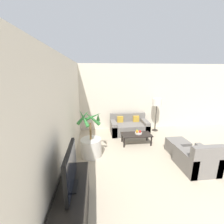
% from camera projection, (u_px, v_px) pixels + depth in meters
% --- Properties ---
extents(wall_back, '(8.53, 0.06, 2.70)m').
position_uv_depth(wall_back, '(161.00, 97.00, 6.41)').
color(wall_back, beige).
rests_on(wall_back, ground_plane).
extents(wall_left, '(0.06, 7.74, 2.70)m').
position_uv_depth(wall_left, '(63.00, 122.00, 3.05)').
color(wall_left, beige).
rests_on(wall_left, ground_plane).
extents(tv_console, '(0.44, 1.32, 0.63)m').
position_uv_depth(tv_console, '(73.00, 204.00, 2.37)').
color(tv_console, black).
rests_on(tv_console, ground_plane).
extents(television, '(0.18, 0.83, 0.63)m').
position_uv_depth(television, '(71.00, 169.00, 2.21)').
color(television, black).
rests_on(television, tv_console).
extents(potted_palm, '(0.72, 0.71, 1.41)m').
position_uv_depth(potted_palm, '(91.00, 144.00, 4.26)').
color(potted_palm, beige).
rests_on(potted_palm, ground_plane).
extents(sofa_loveseat, '(1.45, 0.85, 0.75)m').
position_uv_depth(sofa_loveseat, '(129.00, 127.00, 5.96)').
color(sofa_loveseat, slate).
rests_on(sofa_loveseat, ground_plane).
extents(floor_lamp, '(0.35, 0.35, 1.36)m').
position_uv_depth(floor_lamp, '(157.00, 103.00, 5.99)').
color(floor_lamp, '#2D2823').
rests_on(floor_lamp, ground_plane).
extents(coffee_table, '(1.00, 0.50, 0.35)m').
position_uv_depth(coffee_table, '(136.00, 135.00, 5.02)').
color(coffee_table, black).
rests_on(coffee_table, ground_plane).
extents(fruit_bowl, '(0.24, 0.24, 0.05)m').
position_uv_depth(fruit_bowl, '(138.00, 133.00, 5.03)').
color(fruit_bowl, beige).
rests_on(fruit_bowl, coffee_table).
extents(apple_red, '(0.08, 0.08, 0.08)m').
position_uv_depth(apple_red, '(140.00, 131.00, 4.99)').
color(apple_red, red).
rests_on(apple_red, fruit_bowl).
extents(apple_green, '(0.08, 0.08, 0.08)m').
position_uv_depth(apple_green, '(137.00, 131.00, 5.08)').
color(apple_green, olive).
rests_on(apple_green, fruit_bowl).
extents(orange_fruit, '(0.09, 0.09, 0.09)m').
position_uv_depth(orange_fruit, '(137.00, 132.00, 4.98)').
color(orange_fruit, orange).
rests_on(orange_fruit, fruit_bowl).
extents(armchair, '(0.77, 0.84, 0.79)m').
position_uv_depth(armchair, '(197.00, 160.00, 3.66)').
color(armchair, slate).
rests_on(armchair, ground_plane).
extents(ottoman, '(0.56, 0.52, 0.39)m').
position_uv_depth(ottoman, '(177.00, 146.00, 4.49)').
color(ottoman, slate).
rests_on(ottoman, ground_plane).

